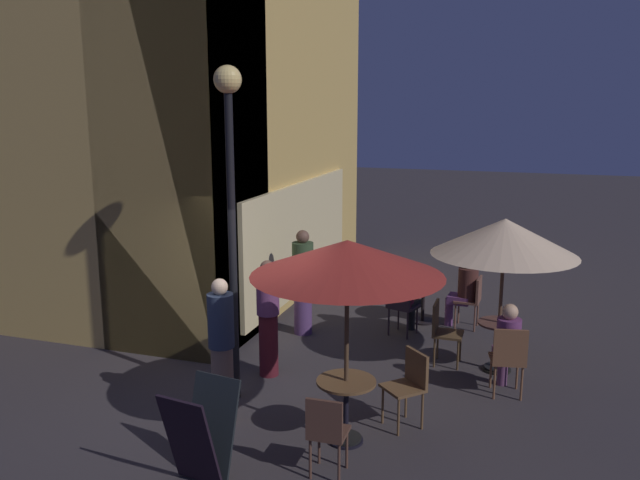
{
  "coord_description": "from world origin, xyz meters",
  "views": [
    {
      "loc": [
        -6.96,
        -3.3,
        3.8
      ],
      "look_at": [
        2.31,
        -0.21,
        1.71
      ],
      "focal_mm": 36.56,
      "sensor_mm": 36.0,
      "label": 1
    }
  ],
  "objects_px": {
    "cafe_table_1": "(498,339)",
    "patio_umbrella_0": "(347,259)",
    "patron_seated_0": "(507,342)",
    "patron_seated_2": "(465,288)",
    "cafe_chair_4": "(401,303)",
    "cafe_table_2": "(423,293)",
    "patron_standing_3": "(268,318)",
    "cafe_chair_3": "(509,355)",
    "patio_umbrella_1": "(505,237)",
    "patron_standing_4": "(222,350)",
    "cafe_chair_0": "(409,381)",
    "patron_seated_1": "(405,292)",
    "cafe_chair_1": "(327,429)",
    "street_lamp_near_corner": "(230,169)",
    "cafe_chair_2": "(442,327)",
    "menu_sandwich_board": "(201,433)",
    "cafe_chair_5": "(472,297)",
    "cafe_table_0": "(346,399)",
    "patron_standing_5": "(303,282)"
  },
  "relations": [
    {
      "from": "menu_sandwich_board",
      "to": "cafe_chair_0",
      "type": "relative_size",
      "value": 1.1
    },
    {
      "from": "cafe_chair_0",
      "to": "patron_seated_0",
      "type": "height_order",
      "value": "patron_seated_0"
    },
    {
      "from": "cafe_chair_2",
      "to": "patron_standing_4",
      "type": "xyz_separation_m",
      "value": [
        -2.6,
        2.25,
        0.35
      ]
    },
    {
      "from": "cafe_chair_3",
      "to": "cafe_chair_5",
      "type": "height_order",
      "value": "cafe_chair_3"
    },
    {
      "from": "patron_standing_3",
      "to": "street_lamp_near_corner",
      "type": "bearing_deg",
      "value": -126.55
    },
    {
      "from": "menu_sandwich_board",
      "to": "patron_seated_0",
      "type": "distance_m",
      "value": 4.21
    },
    {
      "from": "patron_seated_0",
      "to": "patron_seated_2",
      "type": "bearing_deg",
      "value": 7.17
    },
    {
      "from": "cafe_chair_2",
      "to": "patron_seated_2",
      "type": "distance_m",
      "value": 1.73
    },
    {
      "from": "cafe_table_1",
      "to": "cafe_chair_4",
      "type": "relative_size",
      "value": 0.8
    },
    {
      "from": "cafe_table_2",
      "to": "patron_standing_5",
      "type": "relative_size",
      "value": 0.42
    },
    {
      "from": "cafe_table_2",
      "to": "patron_standing_3",
      "type": "relative_size",
      "value": 0.44
    },
    {
      "from": "menu_sandwich_board",
      "to": "cafe_chair_5",
      "type": "relative_size",
      "value": 1.12
    },
    {
      "from": "patio_umbrella_0",
      "to": "patron_seated_1",
      "type": "distance_m",
      "value": 3.96
    },
    {
      "from": "patio_umbrella_1",
      "to": "patron_standing_5",
      "type": "relative_size",
      "value": 1.27
    },
    {
      "from": "patio_umbrella_0",
      "to": "cafe_chair_4",
      "type": "relative_size",
      "value": 2.58
    },
    {
      "from": "street_lamp_near_corner",
      "to": "cafe_chair_1",
      "type": "xyz_separation_m",
      "value": [
        -1.42,
        -1.7,
        -2.45
      ]
    },
    {
      "from": "patio_umbrella_1",
      "to": "cafe_chair_1",
      "type": "bearing_deg",
      "value": 156.17
    },
    {
      "from": "street_lamp_near_corner",
      "to": "cafe_table_0",
      "type": "height_order",
      "value": "street_lamp_near_corner"
    },
    {
      "from": "patron_seated_2",
      "to": "patron_standing_5",
      "type": "distance_m",
      "value": 2.76
    },
    {
      "from": "cafe_table_1",
      "to": "patio_umbrella_0",
      "type": "distance_m",
      "value": 3.45
    },
    {
      "from": "cafe_chair_3",
      "to": "patron_seated_1",
      "type": "bearing_deg",
      "value": 30.56
    },
    {
      "from": "cafe_chair_2",
      "to": "patio_umbrella_1",
      "type": "bearing_deg",
      "value": -0.0
    },
    {
      "from": "cafe_chair_4",
      "to": "cafe_chair_3",
      "type": "bearing_deg",
      "value": -119.47
    },
    {
      "from": "cafe_chair_3",
      "to": "cafe_table_0",
      "type": "bearing_deg",
      "value": 124.81
    },
    {
      "from": "cafe_chair_2",
      "to": "patron_standing_3",
      "type": "xyz_separation_m",
      "value": [
        -1.17,
        2.25,
        0.28
      ]
    },
    {
      "from": "patio_umbrella_0",
      "to": "patron_seated_0",
      "type": "distance_m",
      "value": 2.9
    },
    {
      "from": "cafe_table_1",
      "to": "patron_standing_4",
      "type": "height_order",
      "value": "patron_standing_4"
    },
    {
      "from": "patio_umbrella_0",
      "to": "patron_seated_2",
      "type": "xyz_separation_m",
      "value": [
        4.33,
        -0.84,
        -1.44
      ]
    },
    {
      "from": "patio_umbrella_0",
      "to": "cafe_chair_3",
      "type": "height_order",
      "value": "patio_umbrella_0"
    },
    {
      "from": "patio_umbrella_1",
      "to": "patron_seated_2",
      "type": "relative_size",
      "value": 1.8
    },
    {
      "from": "cafe_table_1",
      "to": "cafe_chair_5",
      "type": "xyz_separation_m",
      "value": [
        1.71,
        0.53,
        0.07
      ]
    },
    {
      "from": "cafe_chair_2",
      "to": "patron_standing_4",
      "type": "bearing_deg",
      "value": -131.33
    },
    {
      "from": "patio_umbrella_1",
      "to": "patron_standing_4",
      "type": "height_order",
      "value": "patio_umbrella_1"
    },
    {
      "from": "cafe_chair_0",
      "to": "patio_umbrella_0",
      "type": "bearing_deg",
      "value": -0.0
    },
    {
      "from": "menu_sandwich_board",
      "to": "cafe_chair_2",
      "type": "xyz_separation_m",
      "value": [
        3.82,
        -1.88,
        0.04
      ]
    },
    {
      "from": "menu_sandwich_board",
      "to": "cafe_table_2",
      "type": "relative_size",
      "value": 1.38
    },
    {
      "from": "cafe_table_0",
      "to": "cafe_chair_2",
      "type": "bearing_deg",
      "value": -15.11
    },
    {
      "from": "patio_umbrella_1",
      "to": "cafe_chair_5",
      "type": "height_order",
      "value": "patio_umbrella_1"
    },
    {
      "from": "patron_standing_4",
      "to": "cafe_chair_4",
      "type": "bearing_deg",
      "value": -118.05
    },
    {
      "from": "cafe_chair_3",
      "to": "patio_umbrella_0",
      "type": "bearing_deg",
      "value": 124.81
    },
    {
      "from": "cafe_chair_2",
      "to": "cafe_chair_5",
      "type": "relative_size",
      "value": 1.04
    },
    {
      "from": "menu_sandwich_board",
      "to": "patron_seated_2",
      "type": "xyz_separation_m",
      "value": [
        5.54,
        -2.01,
        0.18
      ]
    },
    {
      "from": "menu_sandwich_board",
      "to": "patron_standing_3",
      "type": "height_order",
      "value": "patron_standing_3"
    },
    {
      "from": "cafe_table_0",
      "to": "cafe_table_2",
      "type": "distance_m",
      "value": 4.38
    },
    {
      "from": "cafe_chair_5",
      "to": "patron_standing_3",
      "type": "distance_m",
      "value": 3.85
    },
    {
      "from": "cafe_table_0",
      "to": "cafe_chair_3",
      "type": "bearing_deg",
      "value": -43.84
    },
    {
      "from": "patron_seated_0",
      "to": "patron_seated_1",
      "type": "distance_m",
      "value": 2.48
    },
    {
      "from": "patron_standing_3",
      "to": "cafe_table_2",
      "type": "bearing_deg",
      "value": 32.92
    },
    {
      "from": "cafe_chair_1",
      "to": "patron_standing_3",
      "type": "relative_size",
      "value": 0.54
    },
    {
      "from": "patio_umbrella_0",
      "to": "cafe_chair_4",
      "type": "distance_m",
      "value": 3.9
    }
  ]
}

